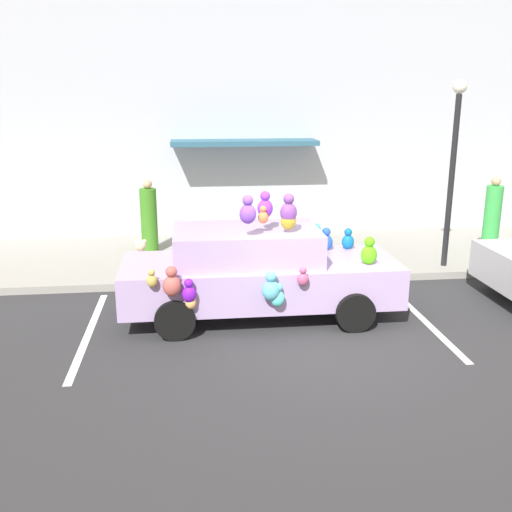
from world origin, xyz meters
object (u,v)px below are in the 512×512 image
teddy_bear_on_sidewalk (141,256)px  street_lamp_post (454,155)px  pedestrian_near_shopfront (149,219)px  pedestrian_walking_past (492,219)px  plush_covered_car (257,271)px

teddy_bear_on_sidewalk → street_lamp_post: street_lamp_post is taller
teddy_bear_on_sidewalk → pedestrian_near_shopfront: pedestrian_near_shopfront is taller
teddy_bear_on_sidewalk → pedestrian_walking_past: size_ratio=0.36×
pedestrian_near_shopfront → pedestrian_walking_past: bearing=-8.0°
street_lamp_post → pedestrian_walking_past: size_ratio=2.14×
street_lamp_post → pedestrian_near_shopfront: street_lamp_post is taller
street_lamp_post → pedestrian_near_shopfront: size_ratio=2.25×
plush_covered_car → pedestrian_walking_past: plush_covered_car is taller
plush_covered_car → street_lamp_post: 5.05m
plush_covered_car → pedestrian_walking_past: size_ratio=2.58×
plush_covered_car → teddy_bear_on_sidewalk: 3.33m
pedestrian_near_shopfront → pedestrian_walking_past: (7.72, -1.08, 0.05)m
plush_covered_car → street_lamp_post: (4.29, 2.07, 1.69)m
street_lamp_post → pedestrian_walking_past: street_lamp_post is taller
plush_covered_car → pedestrian_near_shopfront: bearing=117.9°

